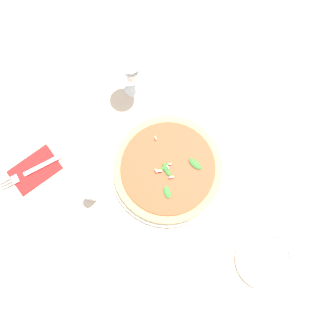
# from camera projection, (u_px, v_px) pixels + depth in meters

# --- Properties ---
(ground_plane) EXTENTS (6.00, 6.00, 0.00)m
(ground_plane) POSITION_uv_depth(u_px,v_px,m) (161.00, 184.00, 0.94)
(ground_plane) COLOR beige
(pizza_arugula_main) EXTENTS (0.33, 0.33, 0.05)m
(pizza_arugula_main) POSITION_uv_depth(u_px,v_px,m) (168.00, 169.00, 0.93)
(pizza_arugula_main) COLOR silver
(pizza_arugula_main) RESTS_ON ground_plane
(wine_glass) EXTENTS (0.08, 0.08, 0.15)m
(wine_glass) POSITION_uv_depth(u_px,v_px,m) (131.00, 70.00, 0.90)
(wine_glass) COLOR white
(wine_glass) RESTS_ON ground_plane
(napkin) EXTENTS (0.16, 0.12, 0.01)m
(napkin) POSITION_uv_depth(u_px,v_px,m) (35.00, 170.00, 0.95)
(napkin) COLOR #B21E1E
(napkin) RESTS_ON ground_plane
(fork) EXTENTS (0.19, 0.04, 0.00)m
(fork) POSITION_uv_depth(u_px,v_px,m) (32.00, 171.00, 0.94)
(fork) COLOR silver
(fork) RESTS_ON ground_plane
(side_plate_white) EXTENTS (0.16, 0.16, 0.02)m
(side_plate_white) POSITION_uv_depth(u_px,v_px,m) (264.00, 260.00, 0.90)
(side_plate_white) COLOR silver
(side_plate_white) RESTS_ON ground_plane
(shaker_pepper) EXTENTS (0.03, 0.03, 0.07)m
(shaker_pepper) POSITION_uv_depth(u_px,v_px,m) (91.00, 195.00, 0.91)
(shaker_pepper) COLOR silver
(shaker_pepper) RESTS_ON ground_plane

